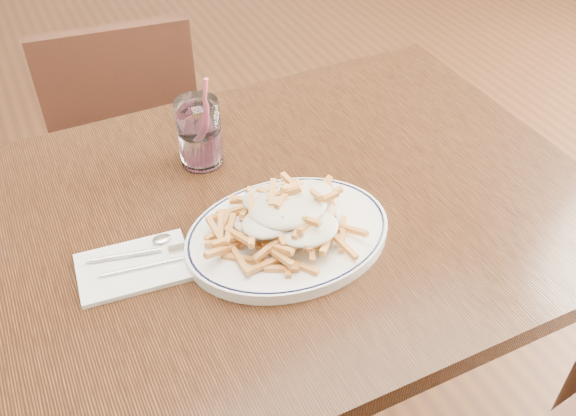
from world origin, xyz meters
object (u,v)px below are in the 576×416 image
table (260,244)px  chair_far (127,133)px  fries_plate (288,235)px  loaded_fries (288,212)px  water_glass (200,137)px

table → chair_far: bearing=95.8°
fries_plate → loaded_fries: bearing=180.0°
table → fries_plate: 0.12m
table → fries_plate: fries_plate is taller
loaded_fries → water_glass: water_glass is taller
chair_far → fries_plate: size_ratio=2.02×
fries_plate → loaded_fries: 0.05m
loaded_fries → chair_far: bearing=96.2°
chair_far → water_glass: water_glass is taller
water_glass → fries_plate: bearing=-78.6°
water_glass → chair_far: bearing=93.8°
table → water_glass: 0.23m
table → water_glass: size_ratio=6.81×
loaded_fries → water_glass: bearing=101.4°
water_glass → table: bearing=-77.9°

